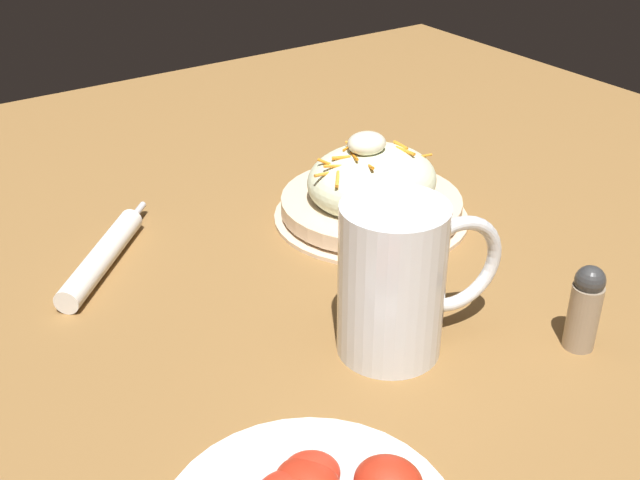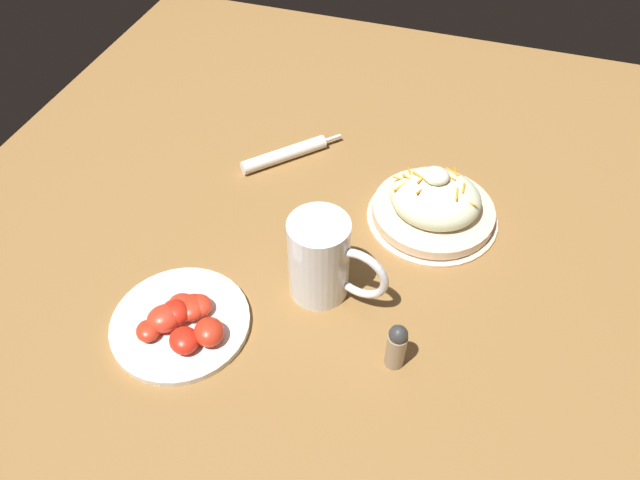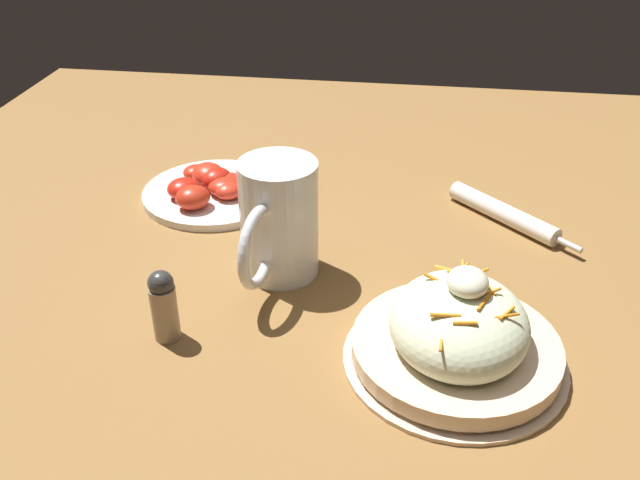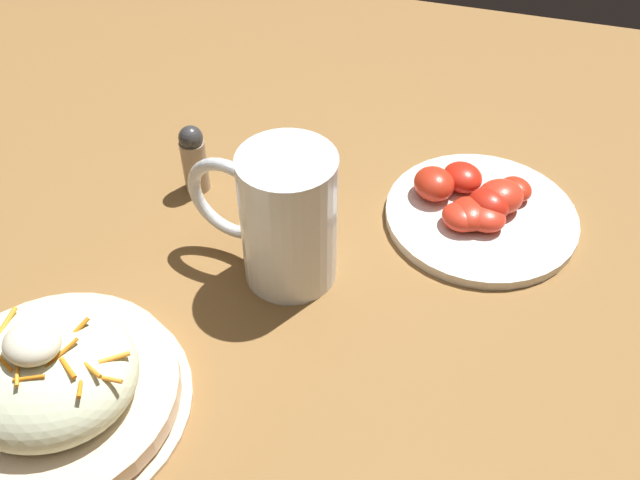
# 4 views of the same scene
# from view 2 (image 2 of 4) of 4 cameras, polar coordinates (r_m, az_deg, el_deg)

# --- Properties ---
(ground_plane) EXTENTS (1.43, 1.43, 0.00)m
(ground_plane) POSITION_cam_2_polar(r_m,az_deg,el_deg) (0.98, 3.64, -0.34)
(ground_plane) COLOR olive
(salad_plate) EXTENTS (0.22, 0.22, 0.10)m
(salad_plate) POSITION_cam_2_polar(r_m,az_deg,el_deg) (1.01, 10.76, 3.31)
(salad_plate) COLOR beige
(salad_plate) RESTS_ON ground_plane
(beer_mug) EXTENTS (0.15, 0.09, 0.14)m
(beer_mug) POSITION_cam_2_polar(r_m,az_deg,el_deg) (0.86, 0.08, -1.96)
(beer_mug) COLOR white
(beer_mug) RESTS_ON ground_plane
(napkin_roll) EXTENTS (0.15, 0.16, 0.02)m
(napkin_roll) POSITION_cam_2_polar(r_m,az_deg,el_deg) (1.12, -3.33, 8.12)
(napkin_roll) COLOR white
(napkin_roll) RESTS_ON ground_plane
(tomato_plate) EXTENTS (0.20, 0.20, 0.04)m
(tomato_plate) POSITION_cam_2_polar(r_m,az_deg,el_deg) (0.88, -12.97, -7.51)
(tomato_plate) COLOR white
(tomato_plate) RESTS_ON ground_plane
(salt_shaker) EXTENTS (0.03, 0.03, 0.08)m
(salt_shaker) POSITION_cam_2_polar(r_m,az_deg,el_deg) (0.81, 7.25, -9.90)
(salt_shaker) COLOR gray
(salt_shaker) RESTS_ON ground_plane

